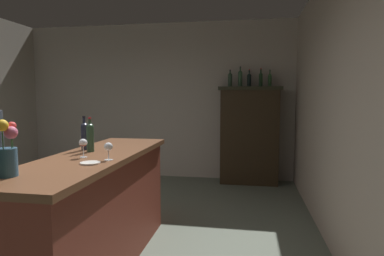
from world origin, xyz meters
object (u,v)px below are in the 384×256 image
object	(u,v)px
wine_glass_mid	(108,147)
flower_arrangement	(6,150)
wine_glass_front	(83,144)
display_bottle_center	(249,79)
display_bottle_left	(230,79)
wine_bottle_syrah	(84,135)
wine_bottle_pinot	(90,136)
cheese_plate	(90,163)
bar_counter	(95,212)
display_bottle_midright	(261,79)
display_cabinet	(249,133)
display_bottle_right	(270,79)
display_bottle_midleft	(240,78)

from	to	relation	value
wine_glass_mid	flower_arrangement	size ratio (longest dim) A/B	0.39
wine_glass_front	display_bottle_center	world-z (taller)	display_bottle_center
flower_arrangement	display_bottle_left	xyz separation A→B (m)	(1.15, 3.99, 0.63)
display_bottle_left	wine_bottle_syrah	bearing A→B (deg)	-111.83
wine_bottle_syrah	display_bottle_left	bearing A→B (deg)	68.17
wine_bottle_pinot	cheese_plate	world-z (taller)	wine_bottle_pinot
wine_bottle_pinot	wine_glass_front	bearing A→B (deg)	-74.33
wine_glass_front	cheese_plate	size ratio (longest dim) A/B	1.05
bar_counter	display_bottle_midright	xyz separation A→B (m)	(1.50, 3.18, 1.31)
display_cabinet	wine_bottle_syrah	xyz separation A→B (m)	(-1.53, -2.95, 0.29)
wine_bottle_syrah	flower_arrangement	size ratio (longest dim) A/B	0.88
wine_glass_front	display_bottle_left	size ratio (longest dim) A/B	0.53
bar_counter	display_bottle_right	size ratio (longest dim) A/B	7.80
bar_counter	cheese_plate	bearing A→B (deg)	-66.76
bar_counter	flower_arrangement	distance (m)	1.07
wine_bottle_pinot	display_bottle_right	size ratio (longest dim) A/B	1.10
wine_glass_mid	display_bottle_midleft	xyz separation A→B (m)	(0.93, 3.38, 0.72)
wine_bottle_pinot	cheese_plate	distance (m)	0.58
wine_bottle_syrah	cheese_plate	xyz separation A→B (m)	(0.36, -0.59, -0.14)
bar_counter	wine_bottle_pinot	xyz separation A→B (m)	(-0.10, 0.15, 0.65)
flower_arrangement	wine_glass_mid	bearing A→B (deg)	56.89
wine_bottle_syrah	display_bottle_midright	world-z (taller)	display_bottle_midright
flower_arrangement	display_bottle_midleft	xyz separation A→B (m)	(1.33, 3.99, 0.65)
wine_glass_front	display_cabinet	bearing A→B (deg)	67.78
wine_glass_front	display_bottle_left	world-z (taller)	display_bottle_left
display_cabinet	flower_arrangement	distance (m)	4.28
bar_counter	wine_bottle_syrah	world-z (taller)	wine_bottle_syrah
display_cabinet	display_bottle_center	bearing A→B (deg)	180.00
bar_counter	wine_glass_mid	distance (m)	0.68
display_bottle_center	display_bottle_right	xyz separation A→B (m)	(0.35, -0.00, -0.01)
wine_bottle_pinot	display_bottle_left	distance (m)	3.29
wine_bottle_pinot	display_bottle_left	xyz separation A→B (m)	(1.08, 3.03, 0.66)
display_bottle_midright	wine_glass_front	bearing A→B (deg)	-114.80
display_cabinet	wine_glass_mid	xyz separation A→B (m)	(-1.10, -3.38, 0.24)
bar_counter	wine_bottle_syrah	distance (m)	0.72
wine_bottle_pinot	display_bottle_midleft	bearing A→B (deg)	67.49
bar_counter	display_bottle_left	xyz separation A→B (m)	(0.98, 3.18, 1.31)
wine_glass_front	display_bottle_midleft	distance (m)	3.58
wine_bottle_pinot	display_bottle_right	xyz separation A→B (m)	(1.76, 3.03, 0.65)
cheese_plate	display_bottle_midright	size ratio (longest dim) A/B	0.47
flower_arrangement	display_bottle_midright	world-z (taller)	display_bottle_midright
display_bottle_left	display_bottle_right	world-z (taller)	display_bottle_left
display_cabinet	display_bottle_midleft	bearing A→B (deg)	-180.00
display_bottle_right	display_bottle_midleft	bearing A→B (deg)	-180.00
display_bottle_midleft	display_bottle_center	bearing A→B (deg)	0.00
display_bottle_midright	display_bottle_right	xyz separation A→B (m)	(0.15, 0.00, -0.01)
cheese_plate	display_cabinet	bearing A→B (deg)	71.64
bar_counter	display_bottle_left	distance (m)	3.58
display_bottle_right	bar_counter	bearing A→B (deg)	-117.48
display_bottle_left	display_bottle_midright	distance (m)	0.52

